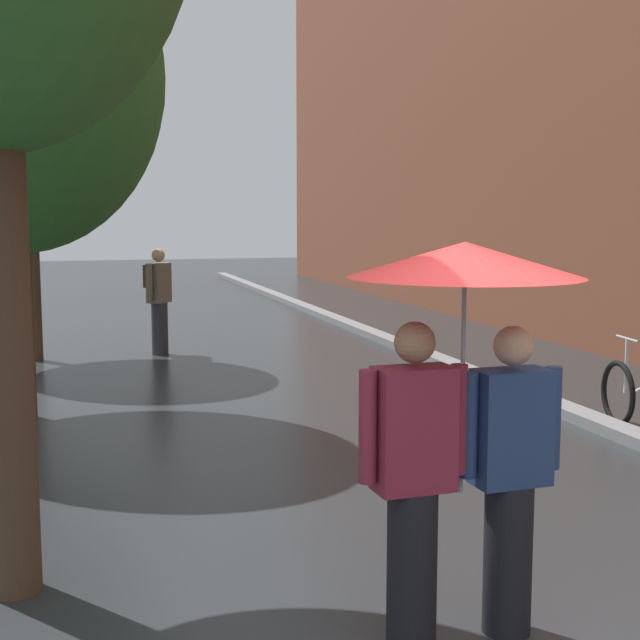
# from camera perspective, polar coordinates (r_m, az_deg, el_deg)

# --- Properties ---
(kerb_strip) EXTENTS (0.30, 36.00, 0.12)m
(kerb_strip) POSITION_cam_1_polar(r_m,az_deg,el_deg) (14.45, 5.64, -1.78)
(kerb_strip) COLOR slate
(kerb_strip) RESTS_ON ground
(street_tree_1) EXTENTS (3.20, 3.20, 5.56)m
(street_tree_1) POSITION_cam_1_polar(r_m,az_deg,el_deg) (10.11, -19.36, 14.69)
(street_tree_1) COLOR #473323
(street_tree_1) RESTS_ON ground
(street_tree_2) EXTENTS (3.07, 3.07, 5.72)m
(street_tree_2) POSITION_cam_1_polar(r_m,az_deg,el_deg) (14.11, -18.51, 14.22)
(street_tree_2) COLOR #473323
(street_tree_2) RESTS_ON ground
(couple_under_umbrella) EXTENTS (1.21, 1.21, 2.10)m
(couple_under_umbrella) POSITION_cam_1_polar(r_m,az_deg,el_deg) (4.56, 9.27, -3.31)
(couple_under_umbrella) COLOR black
(couple_under_umbrella) RESTS_ON ground
(pedestrian_walking_midground) EXTENTS (0.46, 0.47, 1.69)m
(pedestrian_walking_midground) POSITION_cam_1_polar(r_m,az_deg,el_deg) (14.16, -10.42, 1.38)
(pedestrian_walking_midground) COLOR #2D2D33
(pedestrian_walking_midground) RESTS_ON ground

